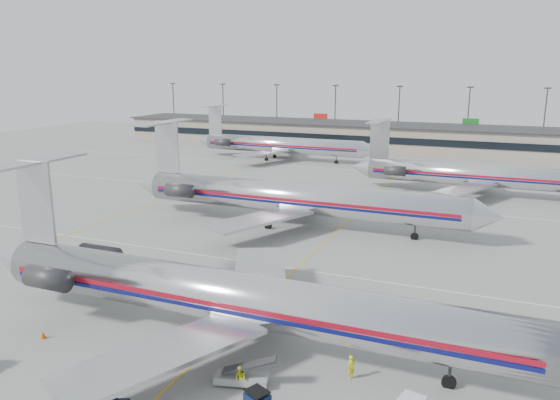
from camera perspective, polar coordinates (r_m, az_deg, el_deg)
The scene contains 12 objects.
ground at distance 47.26m, azimuth -2.79°, elevation -11.20°, with size 260.00×260.00×0.00m, color gray.
apron_markings at distance 55.75m, azimuth 1.63°, elevation -7.21°, with size 160.00×0.15×0.02m, color silver.
terminal at distance 138.94m, azimuth 14.79°, elevation 6.26°, with size 162.00×17.00×6.25m.
light_mast_row at distance 152.27m, azimuth 15.67°, elevation 8.87°, with size 163.60×0.40×15.28m.
jet_foreground at distance 40.43m, azimuth -5.09°, elevation -9.98°, with size 48.31×28.45×12.65m.
jet_second_row at distance 69.81m, azimuth 1.16°, elevation 0.29°, with size 49.28×29.01×12.90m.
jet_third_row at distance 92.13m, azimuth 19.77°, elevation 2.50°, with size 42.30×26.02×11.57m.
jet_back_row at distance 121.15m, azimuth -0.16°, elevation 5.81°, with size 42.79×26.32×11.70m.
belt_loader at distance 36.79m, azimuth -3.94°, elevation -17.95°, with size 4.18×2.07×2.14m.
ramp_worker_near at distance 37.51m, azimuth 7.47°, elevation -16.94°, with size 0.60×0.39×1.64m, color #CFE015.
ramp_worker_far at distance 36.30m, azimuth -4.17°, elevation -18.06°, with size 0.75×0.59×1.55m, color #B4CA13.
cone_left at distance 45.88m, azimuth -23.53°, elevation -12.77°, with size 0.44×0.44×0.60m, color #DB4E07.
Camera 1 is at (18.49, -38.72, 19.80)m, focal length 35.00 mm.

